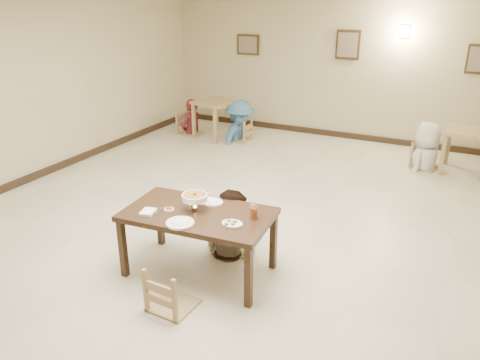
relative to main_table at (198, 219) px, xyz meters
The scene contains 28 objects.
floor 1.29m from the main_table, 94.39° to the left, with size 10.00×10.00×0.00m, color beige.
wall_back 6.15m from the main_table, 90.79° to the left, with size 10.00×10.00×0.00m, color #C6B993.
wall_left 4.31m from the main_table, 164.97° to the left, with size 10.00×10.00×0.00m, color #C6B993.
baseboard_back 6.10m from the main_table, 90.79° to the left, with size 8.00×0.06×0.12m, color black.
baseboard_left 4.25m from the main_table, 164.87° to the left, with size 0.06×10.00×0.12m, color black.
picture_a 6.58m from the main_table, 110.67° to the left, with size 0.55×0.04×0.45m.
picture_b 6.19m from the main_table, 89.85° to the left, with size 0.50×0.04×0.60m.
picture_c 6.66m from the main_table, 67.43° to the left, with size 0.45×0.04×0.55m.
wall_sconce 6.37m from the main_table, 79.56° to the left, with size 0.16×0.05×0.22m, color #FFD88C.
main_table is the anchor object (origin of this frame).
chair_far 0.71m from the main_table, 80.66° to the left, with size 0.47×0.47×1.01m.
chair_near 0.72m from the main_table, 82.69° to the right, with size 0.43×0.43×0.92m.
main_diner 0.62m from the main_table, 80.75° to the left, with size 0.79×0.62×1.63m, color gray.
curry_warmer 0.24m from the main_table, 147.41° to the left, with size 0.32×0.28×0.26m.
rice_plate_far 0.29m from the main_table, 90.81° to the left, with size 0.31×0.31×0.07m.
rice_plate_near 0.34m from the main_table, 93.29° to the right, with size 0.30×0.30×0.07m.
fried_plate 0.50m from the main_table, 12.13° to the right, with size 0.23×0.23×0.05m.
chili_dish 0.34m from the main_table, 161.46° to the right, with size 0.11×0.11×0.02m.
napkin_cutlery 0.55m from the main_table, 150.15° to the right, with size 0.20×0.29×0.03m.
drink_glass 0.65m from the main_table, 12.55° to the left, with size 0.08×0.08×0.17m.
bg_table_left 5.47m from the main_table, 117.19° to the left, with size 1.01×1.01×0.81m.
bg_table_right 5.52m from the main_table, 62.26° to the left, with size 0.84×0.84×0.78m.
bg_chair_ll 5.72m from the main_table, 122.92° to the left, with size 0.51×0.51×1.09m.
bg_chair_lr 5.19m from the main_table, 111.35° to the left, with size 0.43×0.43×0.92m.
bg_chair_rl 5.19m from the main_table, 68.21° to the left, with size 0.44×0.44×0.93m.
bg_diner_a 5.71m from the main_table, 122.92° to the left, with size 0.59×0.39×1.62m, color #5A191D.
bg_diner_b 5.19m from the main_table, 111.35° to the left, with size 1.14×0.66×1.77m, color teal.
bg_diner_c 5.19m from the main_table, 68.21° to the left, with size 0.84×0.55×1.72m, color silver.
Camera 1 is at (2.56, -5.05, 3.01)m, focal length 35.00 mm.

